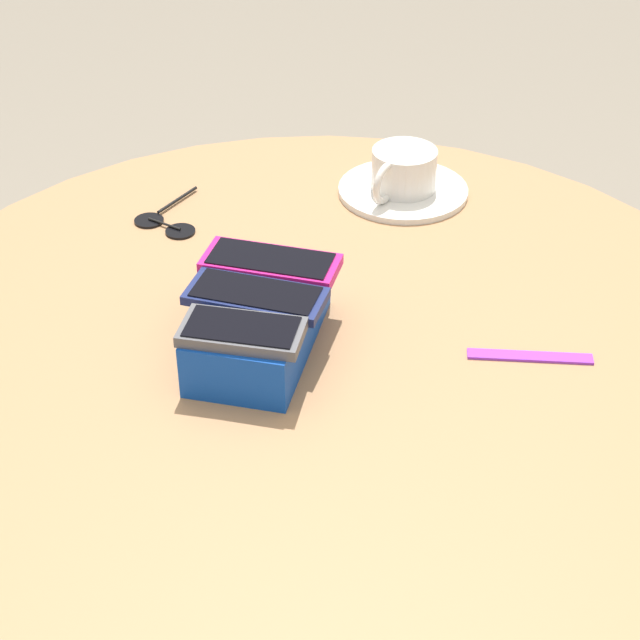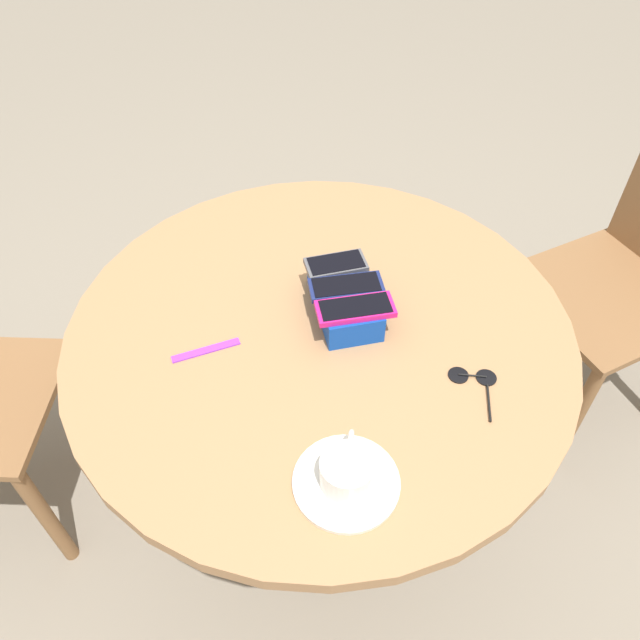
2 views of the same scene
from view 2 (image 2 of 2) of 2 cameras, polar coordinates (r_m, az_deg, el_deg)
name	(u,v)px [view 2 (image 2 of 2)]	position (r m, az deg, el deg)	size (l,w,h in m)	color
ground_plane	(320,502)	(1.79, 0.00, -16.28)	(8.00, 8.00, 0.00)	gray
round_table	(320,367)	(1.29, 0.00, -4.36)	(0.97, 0.97, 0.71)	#2D2D2D
phone_box	(344,299)	(1.21, 2.23, 1.90)	(0.21, 0.14, 0.06)	#0F42AD
phone_gray	(336,265)	(1.23, 1.47, 5.09)	(0.08, 0.13, 0.01)	#515156
phone_navy	(346,286)	(1.18, 2.41, 3.09)	(0.08, 0.15, 0.01)	navy
phone_magenta	(355,309)	(1.14, 3.25, 1.04)	(0.08, 0.15, 0.01)	#D11975
saucer	(346,482)	(1.00, 2.41, -14.60)	(0.17, 0.17, 0.01)	silver
coffee_cup	(347,470)	(0.97, 2.48, -13.56)	(0.11, 0.08, 0.06)	silver
lanyard_strap	(206,350)	(1.17, -10.38, -2.74)	(0.13, 0.02, 0.00)	purple
sunglasses	(474,380)	(1.14, 13.92, -5.31)	(0.12, 0.09, 0.01)	black
chair_near_window	(627,281)	(1.86, 26.28, 3.20)	(0.54, 0.54, 0.86)	brown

